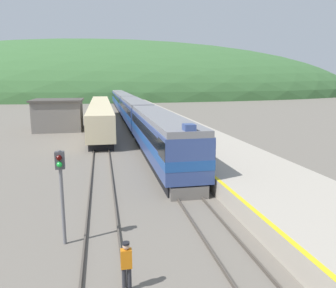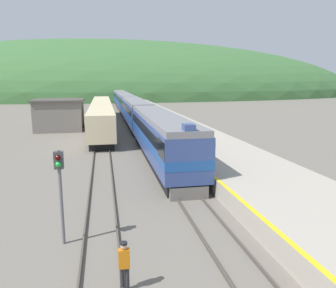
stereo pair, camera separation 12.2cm
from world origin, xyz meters
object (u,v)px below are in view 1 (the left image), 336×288
carriage_second (134,112)px  track_worker (126,264)px  signal_post_siding (61,178)px  carriage_fourth (118,97)px  siding_train (101,114)px  carriage_third (124,102)px  express_train_lead_car (160,135)px

carriage_second → track_worker: bearing=-96.0°
signal_post_siding → track_worker: bearing=-57.6°
carriage_second → carriage_fourth: same height
carriage_second → siding_train: carriage_second is taller
carriage_fourth → signal_post_siding: signal_post_siding is taller
siding_train → signal_post_siding: (-1.52, -37.53, 1.05)m
carriage_second → carriage_third: 23.00m
express_train_lead_car → siding_train: bearing=101.8°
carriage_third → track_worker: 62.74m
carriage_second → signal_post_siding: 36.52m
express_train_lead_car → carriage_fourth: express_train_lead_car is taller
express_train_lead_car → siding_train: 24.35m
siding_train → track_worker: bearing=-88.9°
carriage_second → express_train_lead_car: bearing=-90.0°
carriage_third → siding_train: size_ratio=0.56×
carriage_third → signal_post_siding: size_ratio=5.50×
carriage_second → track_worker: carriage_second is taller
express_train_lead_car → track_worker: size_ratio=11.77×
express_train_lead_car → carriage_fourth: size_ratio=0.91×
carriage_second → track_worker: size_ratio=12.94×
express_train_lead_car → signal_post_siding: size_ratio=5.00×
siding_train → signal_post_siding: bearing=-92.3°
track_worker → carriage_third: bearing=86.2°
carriage_third → siding_train: (-4.98, -21.40, -0.35)m
carriage_second → carriage_third: (0.00, 23.00, 0.00)m
siding_train → signal_post_siding: signal_post_siding is taller
carriage_third → track_worker: bearing=-93.8°
carriage_third → siding_train: 21.98m
siding_train → carriage_fourth: bearing=83.6°
express_train_lead_car → siding_train: size_ratio=0.51×
carriage_fourth → track_worker: bearing=-92.8°
track_worker → carriage_second: bearing=84.0°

